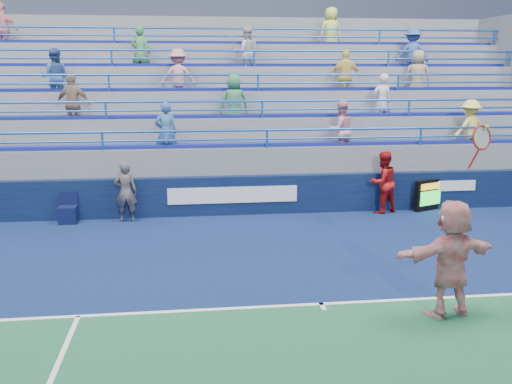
{
  "coord_description": "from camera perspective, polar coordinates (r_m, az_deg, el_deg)",
  "views": [
    {
      "loc": [
        -2.27,
        -9.05,
        4.0
      ],
      "look_at": [
        -0.83,
        2.5,
        1.5
      ],
      "focal_mm": 40.0,
      "sensor_mm": 36.0,
      "label": 1
    }
  ],
  "objects": [
    {
      "name": "ground",
      "position": [
        10.15,
        6.54,
        -11.17
      ],
      "size": [
        120.0,
        120.0,
        0.0
      ],
      "primitive_type": "plane",
      "color": "#333538"
    },
    {
      "name": "sponsor_wall",
      "position": [
        16.09,
        1.2,
        -0.25
      ],
      "size": [
        18.0,
        0.32,
        1.1
      ],
      "color": "#091235",
      "rests_on": "ground"
    },
    {
      "name": "bleacher_stand",
      "position": [
        19.6,
        -0.38,
        4.95
      ],
      "size": [
        18.0,
        5.61,
        6.13
      ],
      "color": "slate",
      "rests_on": "ground"
    },
    {
      "name": "serve_speed_board",
      "position": [
        17.3,
        17.24,
        -0.24
      ],
      "size": [
        1.26,
        0.65,
        0.91
      ],
      "color": "black",
      "rests_on": "ground"
    },
    {
      "name": "judge_chair",
      "position": [
        15.93,
        -18.26,
        -2.06
      ],
      "size": [
        0.47,
        0.47,
        0.83
      ],
      "color": "#0B1137",
      "rests_on": "ground"
    },
    {
      "name": "tennis_player",
      "position": [
        9.88,
        18.95,
        -6.29
      ],
      "size": [
        1.91,
        0.93,
        3.17
      ],
      "color": "white",
      "rests_on": "ground"
    },
    {
      "name": "line_judge",
      "position": [
        15.56,
        -12.9,
        0.01
      ],
      "size": [
        0.6,
        0.39,
        1.63
      ],
      "primitive_type": "imported",
      "rotation": [
        0.0,
        0.0,
        3.14
      ],
      "color": "#141938",
      "rests_on": "ground"
    },
    {
      "name": "ball_girl",
      "position": [
        16.49,
        12.56,
        0.95
      ],
      "size": [
        1.04,
        0.93,
        1.77
      ],
      "primitive_type": "imported",
      "rotation": [
        0.0,
        0.0,
        3.5
      ],
      "color": "#A71314",
      "rests_on": "ground"
    }
  ]
}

